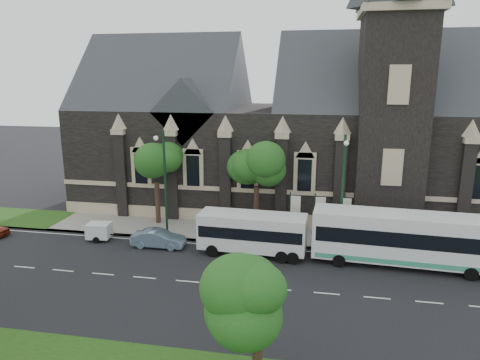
% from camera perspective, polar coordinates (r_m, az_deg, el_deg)
% --- Properties ---
extents(ground, '(160.00, 160.00, 0.00)m').
position_cam_1_polar(ground, '(29.45, -6.91, -13.10)').
color(ground, black).
rests_on(ground, ground).
extents(sidewalk, '(80.00, 5.00, 0.15)m').
position_cam_1_polar(sidewalk, '(37.84, -2.63, -6.72)').
color(sidewalk, gray).
rests_on(sidewalk, ground).
extents(museum, '(40.00, 17.70, 29.90)m').
position_cam_1_polar(museum, '(44.23, 6.53, 6.95)').
color(museum, black).
rests_on(museum, ground).
extents(tree_park_east, '(3.40, 3.40, 6.28)m').
position_cam_1_polar(tree_park_east, '(18.01, 3.05, -14.75)').
color(tree_park_east, black).
rests_on(tree_park_east, ground).
extents(tree_walk_right, '(4.08, 4.08, 7.80)m').
position_cam_1_polar(tree_walk_right, '(36.85, 2.57, 2.02)').
color(tree_walk_right, black).
rests_on(tree_walk_right, ground).
extents(tree_walk_left, '(3.91, 3.91, 7.64)m').
position_cam_1_polar(tree_walk_left, '(39.10, -10.63, 2.34)').
color(tree_walk_left, black).
rests_on(tree_walk_left, ground).
extents(street_lamp_near, '(0.36, 1.88, 9.00)m').
position_cam_1_polar(street_lamp_near, '(33.20, 13.36, -0.87)').
color(street_lamp_near, '#152F1E').
rests_on(street_lamp_near, ground).
extents(street_lamp_mid, '(0.36, 1.88, 9.00)m').
position_cam_1_polar(street_lamp_mid, '(35.30, -9.94, 0.15)').
color(street_lamp_mid, '#152F1E').
rests_on(street_lamp_mid, ground).
extents(banner_flag_left, '(0.90, 0.10, 4.00)m').
position_cam_1_polar(banner_flag_left, '(35.77, 7.03, -4.11)').
color(banner_flag_left, '#152F1E').
rests_on(banner_flag_left, ground).
extents(banner_flag_center, '(0.90, 0.10, 4.00)m').
position_cam_1_polar(banner_flag_center, '(35.73, 10.24, -4.25)').
color(banner_flag_center, '#152F1E').
rests_on(banner_flag_center, ground).
extents(banner_flag_right, '(0.90, 0.10, 4.00)m').
position_cam_1_polar(banner_flag_right, '(35.79, 13.45, -4.38)').
color(banner_flag_right, '#152F1E').
rests_on(banner_flag_right, ground).
extents(tour_coach, '(13.25, 3.71, 3.82)m').
position_cam_1_polar(tour_coach, '(32.82, 21.21, -7.16)').
color(tour_coach, white).
rests_on(tour_coach, ground).
extents(shuttle_bus, '(8.14, 3.10, 3.10)m').
position_cam_1_polar(shuttle_bus, '(32.83, 1.66, -6.74)').
color(shuttle_bus, silver).
rests_on(shuttle_bus, ground).
extents(box_trailer, '(2.73, 1.61, 1.43)m').
position_cam_1_polar(box_trailer, '(37.58, -18.04, -6.35)').
color(box_trailer, silver).
rests_on(box_trailer, ground).
extents(sedan, '(4.24, 1.53, 1.39)m').
position_cam_1_polar(sedan, '(35.00, -10.67, -7.58)').
color(sedan, slate).
rests_on(sedan, ground).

